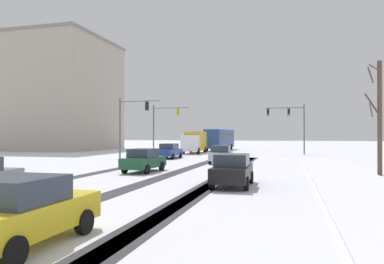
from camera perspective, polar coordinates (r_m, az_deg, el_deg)
wheel_track_left_lane at (r=25.87m, az=-14.27°, el=-6.12°), size 0.98×38.06×0.01m
wheel_track_right_lane at (r=22.94m, az=5.29°, el=-6.87°), size 0.91×38.06×0.01m
wheel_track_center at (r=23.82m, az=-3.47°, el=-6.63°), size 1.05×38.06×0.01m
wheel_track_oncoming at (r=22.99m, az=4.57°, el=-6.86°), size 0.90×38.06×0.01m
sidewalk_kerb_right at (r=21.14m, az=23.83°, el=-7.24°), size 4.00×38.06×0.12m
traffic_signal_near_left at (r=39.32m, az=-9.62°, el=2.15°), size 4.60×0.39×6.50m
traffic_signal_far_left at (r=48.61m, az=-4.56°, el=1.69°), size 4.93×0.38×6.50m
traffic_signal_far_right at (r=49.71m, az=15.14°, el=1.93°), size 4.95×0.57×6.50m
car_blue_lead at (r=39.51m, az=-3.53°, el=-2.97°), size 1.93×4.15×1.62m
car_silver_second at (r=32.93m, az=4.53°, el=-3.48°), size 2.01×4.19×1.62m
car_dark_green_third at (r=25.54m, az=-7.54°, el=-4.37°), size 1.98×4.18×1.62m
car_black_fourth at (r=18.51m, az=6.31°, el=-5.90°), size 1.89×4.13×1.62m
car_yellow_cab_sixth at (r=9.50m, az=-24.87°, el=-11.13°), size 1.85×4.11×1.62m
bus_oncoming at (r=59.89m, az=4.36°, el=-0.96°), size 3.07×11.11×3.38m
box_truck_delivery at (r=50.62m, az=0.39°, el=-1.48°), size 2.55×7.49×3.02m
bare_tree_sidewalk_mid at (r=26.08m, az=27.10°, el=2.29°), size 1.04×1.45×7.28m
office_building_far_left_block at (r=68.20m, az=-21.35°, el=5.36°), size 20.56×17.41×18.76m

